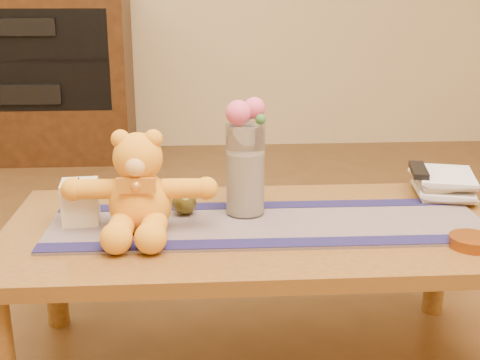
{
  "coord_description": "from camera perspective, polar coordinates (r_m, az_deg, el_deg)",
  "views": [
    {
      "loc": [
        -0.16,
        -1.63,
        1.08
      ],
      "look_at": [
        -0.05,
        0.0,
        0.58
      ],
      "focal_mm": 47.1,
      "sensor_mm": 36.0,
      "label": 1
    }
  ],
  "objects": [
    {
      "name": "coffee_table_top",
      "position": [
        1.76,
        1.63,
        -4.65
      ],
      "size": [
        1.4,
        0.7,
        0.04
      ],
      "primitive_type": "cube",
      "color": "brown",
      "rests_on": "floor"
    },
    {
      "name": "table_leg_bl",
      "position": [
        2.16,
        -16.48,
        -7.57
      ],
      "size": [
        0.07,
        0.07,
        0.41
      ],
      "primitive_type": "cylinder",
      "color": "brown",
      "rests_on": "floor"
    },
    {
      "name": "table_leg_br",
      "position": [
        2.25,
        17.41,
        -6.64
      ],
      "size": [
        0.07,
        0.07,
        0.41
      ],
      "primitive_type": "cylinder",
      "color": "brown",
      "rests_on": "floor"
    },
    {
      "name": "persian_runner",
      "position": [
        1.74,
        2.58,
        -4.01
      ],
      "size": [
        1.2,
        0.36,
        0.01
      ],
      "primitive_type": "cube",
      "rotation": [
        0.0,
        0.0,
        -0.01
      ],
      "color": "#161D40",
      "rests_on": "coffee_table_top"
    },
    {
      "name": "runner_border_near",
      "position": [
        1.61,
        3.09,
        -5.7
      ],
      "size": [
        1.2,
        0.07,
        0.0
      ],
      "primitive_type": "cube",
      "rotation": [
        0.0,
        0.0,
        -0.01
      ],
      "color": "#191643",
      "rests_on": "persian_runner"
    },
    {
      "name": "runner_border_far",
      "position": [
        1.88,
        2.14,
        -2.28
      ],
      "size": [
        1.2,
        0.07,
        0.0
      ],
      "primitive_type": "cube",
      "rotation": [
        0.0,
        0.0,
        -0.01
      ],
      "color": "#191643",
      "rests_on": "persian_runner"
    },
    {
      "name": "teddy_bear",
      "position": [
        1.68,
        -9.1,
        -0.29
      ],
      "size": [
        0.39,
        0.33,
        0.26
      ],
      "primitive_type": null,
      "rotation": [
        0.0,
        0.0,
        -0.04
      ],
      "color": "orange",
      "rests_on": "persian_runner"
    },
    {
      "name": "pillar_candle",
      "position": [
        1.78,
        -14.26,
        -1.94
      ],
      "size": [
        0.11,
        0.11,
        0.12
      ],
      "primitive_type": "cube",
      "rotation": [
        0.0,
        0.0,
        0.1
      ],
      "color": "beige",
      "rests_on": "persian_runner"
    },
    {
      "name": "candle_wick",
      "position": [
        1.76,
        -14.42,
        0.04
      ],
      "size": [
        0.0,
        0.0,
        0.01
      ],
      "primitive_type": "cylinder",
      "rotation": [
        0.0,
        0.0,
        0.1
      ],
      "color": "black",
      "rests_on": "pillar_candle"
    },
    {
      "name": "glass_vase",
      "position": [
        1.77,
        0.48,
        0.94
      ],
      "size": [
        0.11,
        0.11,
        0.26
      ],
      "primitive_type": "cylinder",
      "color": "silver",
      "rests_on": "persian_runner"
    },
    {
      "name": "potpourri_fill",
      "position": [
        1.78,
        0.48,
        -0.26
      ],
      "size": [
        0.09,
        0.09,
        0.18
      ],
      "primitive_type": "cylinder",
      "color": "beige",
      "rests_on": "glass_vase"
    },
    {
      "name": "rose_left",
      "position": [
        1.72,
        -0.15,
        6.11
      ],
      "size": [
        0.07,
        0.07,
        0.07
      ],
      "primitive_type": "sphere",
      "color": "#E45077",
      "rests_on": "glass_vase"
    },
    {
      "name": "rose_right",
      "position": [
        1.74,
        1.31,
        6.55
      ],
      "size": [
        0.06,
        0.06,
        0.06
      ],
      "primitive_type": "sphere",
      "color": "#E45077",
      "rests_on": "glass_vase"
    },
    {
      "name": "blue_flower_back",
      "position": [
        1.77,
        0.74,
        6.18
      ],
      "size": [
        0.04,
        0.04,
        0.04
      ],
      "primitive_type": "sphere",
      "color": "#5158B0",
      "rests_on": "glass_vase"
    },
    {
      "name": "blue_flower_side",
      "position": [
        1.75,
        -0.54,
        5.81
      ],
      "size": [
        0.04,
        0.04,
        0.04
      ],
      "primitive_type": "sphere",
      "color": "#5158B0",
      "rests_on": "glass_vase"
    },
    {
      "name": "leaf_sprig",
      "position": [
        1.72,
        1.88,
        5.52
      ],
      "size": [
        0.03,
        0.03,
        0.03
      ],
      "primitive_type": "sphere",
      "color": "#33662D",
      "rests_on": "glass_vase"
    },
    {
      "name": "bronze_ball",
      "position": [
        1.8,
        -5.07,
        -2.05
      ],
      "size": [
        0.08,
        0.08,
        0.07
      ],
      "primitive_type": "sphere",
      "rotation": [
        0.0,
        0.0,
        0.22
      ],
      "color": "#494518",
      "rests_on": "persian_runner"
    },
    {
      "name": "book_bottom",
      "position": [
        2.07,
        15.68,
        -1.04
      ],
      "size": [
        0.2,
        0.25,
        0.02
      ],
      "primitive_type": "imported",
      "rotation": [
        0.0,
        0.0,
        -0.16
      ],
      "color": "beige",
      "rests_on": "coffee_table_top"
    },
    {
      "name": "book_lower",
      "position": [
        2.06,
        15.87,
        -0.58
      ],
      "size": [
        0.22,
        0.26,
        0.02
      ],
      "primitive_type": "imported",
      "rotation": [
        0.0,
        0.0,
        -0.3
      ],
      "color": "beige",
      "rests_on": "book_bottom"
    },
    {
      "name": "book_upper",
      "position": [
        2.06,
        15.59,
        -0.0
      ],
      "size": [
        0.19,
        0.24,
        0.02
      ],
      "primitive_type": "imported",
      "rotation": [
        0.0,
        0.0,
        -0.1
      ],
      "color": "beige",
      "rests_on": "book_lower"
    },
    {
      "name": "book_top",
      "position": [
        2.05,
        15.93,
        0.45
      ],
      "size": [
        0.22,
        0.26,
        0.02
      ],
      "primitive_type": "imported",
      "rotation": [
        0.0,
        0.0,
        -0.26
      ],
      "color": "beige",
      "rests_on": "book_upper"
    },
    {
      "name": "tv_remote",
      "position": [
        2.04,
        15.88,
        0.87
      ],
      "size": [
        0.08,
        0.17,
        0.02
      ],
      "primitive_type": "cube",
      "rotation": [
        0.0,
        0.0,
        -0.21
      ],
      "color": "black",
      "rests_on": "book_top"
    },
    {
      "name": "amber_dish",
      "position": [
        1.7,
        20.27,
        -5.26
      ],
      "size": [
        0.12,
        0.12,
        0.03
      ],
      "primitive_type": "cylinder",
      "rotation": [
        0.0,
        0.0,
        -0.04
      ],
      "color": "#BF5914",
      "rests_on": "coffee_table_top"
    },
    {
      "name": "media_cabinet",
      "position": [
        4.27,
        -18.1,
        9.1
      ],
      "size": [
        1.2,
        0.5,
        1.1
      ],
      "primitive_type": "cube",
      "color": "black",
      "rests_on": "floor"
    },
    {
      "name": "cabinet_cavity",
      "position": [
        4.03,
        -19.04,
        10.16
      ],
      "size": [
        1.02,
        0.03,
        0.61
      ],
      "primitive_type": "cube",
      "color": "black",
      "rests_on": "media_cabinet"
    },
    {
      "name": "cabinet_shelf",
      "position": [
        4.11,
        -18.74,
        10.31
      ],
      "size": [
        1.02,
        0.2,
        0.02
      ],
      "primitive_type": "cube",
      "color": "black",
      "rests_on": "media_cabinet"
    },
    {
      "name": "stereo_upper",
      "position": [
        4.12,
        -18.93,
        13.08
      ],
      "size": [
        0.42,
        0.28,
        0.1
      ],
      "primitive_type": "cube",
      "color": "black",
      "rests_on": "media_cabinet"
    },
    {
      "name": "stereo_lower",
      "position": [
        4.16,
        -18.41,
        7.64
      ],
      "size": [
        0.42,
        0.28,
        0.12
      ],
      "primitive_type": "cube",
      "color": "black",
      "rests_on": "media_cabinet"
    }
  ]
}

